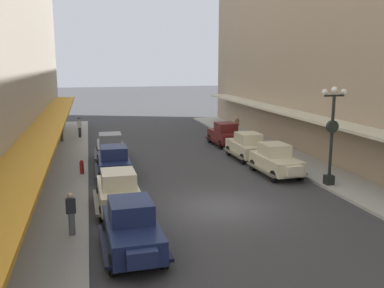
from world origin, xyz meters
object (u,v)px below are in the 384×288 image
parked_car_1 (110,146)px  parked_car_3 (132,227)px  parked_car_5 (225,134)px  pedestrian_1 (62,131)px  parked_car_2 (247,145)px  parked_car_0 (118,189)px  pedestrian_2 (237,126)px  parked_car_6 (276,159)px  fire_hydrant (82,167)px  parked_car_4 (114,161)px  pedestrian_0 (80,127)px  pedestrian_3 (71,213)px  lamp_post_with_clock (332,132)px

parked_car_1 → parked_car_3: (-0.02, -14.71, 0.00)m
parked_car_5 → pedestrian_1: size_ratio=2.57×
parked_car_2 → parked_car_5: 5.00m
parked_car_2 → parked_car_0: bearing=-138.4°
parked_car_1 → pedestrian_2: bearing=29.7°
parked_car_2 → parked_car_6: bearing=-88.7°
parked_car_2 → parked_car_3: same height
parked_car_6 → fire_hydrant: bearing=167.5°
parked_car_6 → parked_car_3: bearing=-137.7°
parked_car_1 → parked_car_2: bearing=-12.2°
parked_car_4 → fire_hydrant: 1.94m
parked_car_6 → pedestrian_2: 13.04m
parked_car_1 → parked_car_6: (9.18, -6.35, 0.00)m
parked_car_3 → pedestrian_0: parked_car_3 is taller
parked_car_5 → parked_car_6: bearing=-89.7°
parked_car_5 → parked_car_4: bearing=-140.6°
fire_hydrant → pedestrian_3: 9.05m
fire_hydrant → parked_car_0: bearing=-75.1°
parked_car_4 → parked_car_5: 11.86m
pedestrian_0 → lamp_post_with_clock: bearing=-54.1°
parked_car_5 → lamp_post_with_clock: (1.77, -12.31, 2.04)m
parked_car_3 → pedestrian_0: bearing=95.2°
parked_car_3 → pedestrian_1: size_ratio=2.58×
fire_hydrant → parked_car_5: bearing=32.4°
parked_car_1 → pedestrian_3: bearing=-99.2°
pedestrian_0 → parked_car_4: bearing=-80.9°
parked_car_4 → parked_car_5: (9.16, 7.53, 0.00)m
parked_car_4 → pedestrian_0: (-2.13, 13.25, 0.07)m
parked_car_3 → parked_car_1: bearing=89.9°
parked_car_5 → fire_hydrant: (-10.98, -6.95, -0.38)m
lamp_post_with_clock → parked_car_3: bearing=-153.5°
parked_car_3 → fire_hydrant: (-1.82, 10.80, -0.38)m
fire_hydrant → lamp_post_with_clock: bearing=-22.8°
parked_car_2 → pedestrian_0: 15.53m
parked_car_1 → fire_hydrant: size_ratio=5.22×
parked_car_1 → parked_car_2: 9.29m
parked_car_0 → pedestrian_0: size_ratio=2.57×
parked_car_4 → parked_car_5: size_ratio=0.99×
parked_car_5 → pedestrian_3: 19.54m
pedestrian_2 → fire_hydrant: bearing=-141.8°
parked_car_2 → parked_car_5: size_ratio=1.00×
lamp_post_with_clock → fire_hydrant: 14.04m
parked_car_0 → lamp_post_with_clock: (11.08, 0.91, 2.04)m
parked_car_0 → parked_car_4: (0.14, 5.69, 0.00)m
parked_car_3 → pedestrian_2: size_ratio=2.62×
parked_car_5 → pedestrian_0: bearing=153.2°
parked_car_5 → pedestrian_0: (-11.30, 5.71, 0.07)m
parked_car_6 → lamp_post_with_clock: lamp_post_with_clock is taller
lamp_post_with_clock → parked_car_4: bearing=156.4°
parked_car_0 → pedestrian_0: 19.04m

